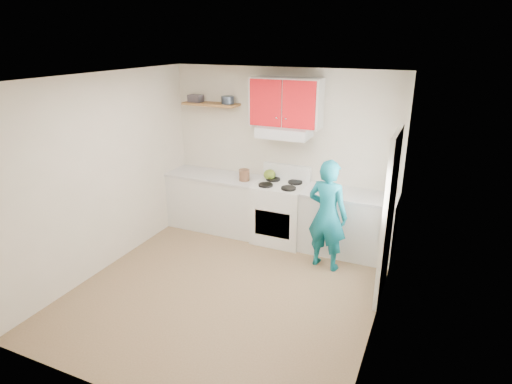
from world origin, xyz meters
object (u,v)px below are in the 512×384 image
at_px(person, 327,215).
at_px(stove, 280,213).
at_px(kettle, 270,175).
at_px(crock, 244,176).
at_px(tin, 228,100).

bearing_deg(person, stove, -19.45).
height_order(kettle, crock, crock).
relative_size(tin, kettle, 1.02).
xyz_separation_m(tin, kettle, (0.72, -0.04, -1.10)).
bearing_deg(kettle, stove, -24.29).
bearing_deg(stove, person, -30.41).
distance_m(stove, person, 1.05).
bearing_deg(crock, person, -17.63).
height_order(tin, person, tin).
xyz_separation_m(stove, person, (0.86, -0.51, 0.31)).
distance_m(stove, crock, 0.79).
distance_m(tin, kettle, 1.31).
bearing_deg(stove, tin, 168.81).
xyz_separation_m(kettle, crock, (-0.34, -0.20, -0.00)).
distance_m(crock, person, 1.53).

